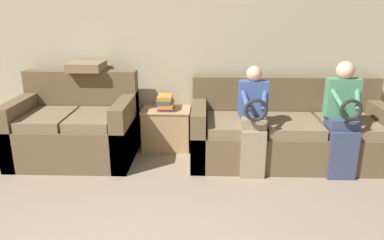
{
  "coord_description": "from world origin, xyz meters",
  "views": [
    {
      "loc": [
        0.47,
        -1.42,
        1.76
      ],
      "look_at": [
        0.35,
        1.93,
        0.7
      ],
      "focal_mm": 35.0,
      "sensor_mm": 36.0,
      "label": 1
    }
  ],
  "objects": [
    {
      "name": "side_shelf",
      "position": [
        -0.01,
        2.98,
        0.26
      ],
      "size": [
        0.59,
        0.43,
        0.51
      ],
      "color": "tan",
      "rests_on": "ground_plane"
    },
    {
      "name": "couch_main",
      "position": [
        1.43,
        2.7,
        0.32
      ],
      "size": [
        2.22,
        0.94,
        0.92
      ],
      "color": "brown",
      "rests_on": "ground_plane"
    },
    {
      "name": "child_right_seated",
      "position": [
        1.89,
        2.31,
        0.65
      ],
      "size": [
        0.34,
        0.38,
        1.19
      ],
      "color": "#384260",
      "rests_on": "ground_plane"
    },
    {
      "name": "throw_pillow",
      "position": [
        -0.95,
        2.97,
        1.03
      ],
      "size": [
        0.4,
        0.4,
        0.1
      ],
      "color": "#846B4C",
      "rests_on": "couch_side"
    },
    {
      "name": "wall_back",
      "position": [
        0.0,
        3.24,
        1.27
      ],
      "size": [
        6.83,
        0.06,
        2.55
      ],
      "color": "#BCB293",
      "rests_on": "ground_plane"
    },
    {
      "name": "couch_side",
      "position": [
        -1.03,
        2.65,
        0.35
      ],
      "size": [
        1.35,
        0.94,
        0.98
      ],
      "color": "brown",
      "rests_on": "ground_plane"
    },
    {
      "name": "child_left_seated",
      "position": [
        0.97,
        2.3,
        0.62
      ],
      "size": [
        0.3,
        0.37,
        1.14
      ],
      "color": "gray",
      "rests_on": "ground_plane"
    },
    {
      "name": "book_stack",
      "position": [
        -0.01,
        2.97,
        0.59
      ],
      "size": [
        0.2,
        0.32,
        0.17
      ],
      "color": "#7A4284",
      "rests_on": "side_shelf"
    }
  ]
}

